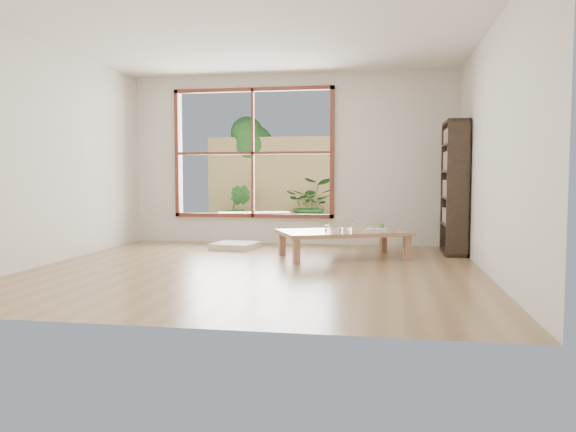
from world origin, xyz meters
name	(u,v)px	position (x,y,z in m)	size (l,w,h in m)	color
ground	(256,269)	(0.00, 0.00, 0.00)	(5.00, 5.00, 0.00)	#94724A
low_table	(343,234)	(0.90, 1.05, 0.31)	(1.81, 1.45, 0.35)	#A26F4E
floor_cushion	(235,245)	(-0.70, 1.71, 0.04)	(0.58, 0.58, 0.08)	beige
bookshelf	(455,188)	(2.34, 1.65, 0.88)	(0.28, 0.80, 1.77)	#33261C
glass_tall	(350,226)	(1.00, 0.90, 0.42)	(0.08, 0.08, 0.15)	silver
glass_mid	(350,225)	(0.98, 1.19, 0.40)	(0.08, 0.08, 0.11)	silver
glass_short	(341,227)	(0.87, 1.09, 0.39)	(0.07, 0.07, 0.08)	silver
glass_small	(327,228)	(0.70, 1.01, 0.38)	(0.05, 0.05, 0.07)	silver
food_tray	(377,228)	(1.33, 1.23, 0.37)	(0.27, 0.19, 0.08)	white
deck	(268,235)	(-0.60, 3.56, 0.00)	(2.80, 2.00, 0.05)	#383129
garden_bench	(254,216)	(-0.81, 3.39, 0.36)	(1.30, 0.68, 0.39)	#33261C
bamboo_fence	(279,184)	(-0.60, 4.56, 0.90)	(2.80, 0.06, 1.80)	tan
shrub_right	(311,205)	(0.08, 4.18, 0.52)	(0.89, 0.77, 0.99)	#336B27
shrub_left	(238,208)	(-1.29, 4.11, 0.45)	(0.47, 0.38, 0.86)	#336B27
garden_tree	(248,147)	(-1.28, 4.86, 1.63)	(1.04, 0.85, 2.22)	#4C3D2D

